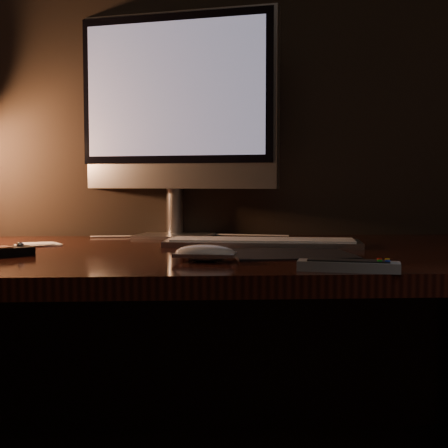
{
  "coord_description": "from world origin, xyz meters",
  "views": [
    {
      "loc": [
        -0.02,
        0.47,
        0.91
      ],
      "look_at": [
        0.05,
        1.73,
        0.82
      ],
      "focal_mm": 50.0,
      "sensor_mm": 36.0,
      "label": 1
    }
  ],
  "objects": [
    {
      "name": "monitor",
      "position": [
        -0.06,
        2.18,
        1.11
      ],
      "size": [
        0.56,
        0.23,
        0.61
      ],
      "rotation": [
        0.0,
        0.0,
        -0.33
      ],
      "color": "silver",
      "rests_on": "desk"
    },
    {
      "name": "tv_remote",
      "position": [
        0.26,
        1.52,
        0.76
      ],
      "size": [
        0.18,
        0.09,
        0.02
      ],
      "rotation": [
        0.0,
        0.0,
        -0.29
      ],
      "color": "gray",
      "rests_on": "desk"
    },
    {
      "name": "mousepad",
      "position": [
        0.2,
        1.77,
        0.75
      ],
      "size": [
        0.26,
        0.21,
        0.0
      ],
      "primitive_type": "cube",
      "rotation": [
        0.0,
        0.0,
        0.07
      ],
      "color": "black",
      "rests_on": "desk"
    },
    {
      "name": "papers",
      "position": [
        -0.38,
        1.98,
        0.75
      ],
      "size": [
        0.12,
        0.1,
        0.01
      ],
      "primitive_type": "cube",
      "rotation": [
        0.0,
        0.0,
        0.36
      ],
      "color": "white",
      "rests_on": "desk"
    },
    {
      "name": "mouse",
      "position": [
        0.01,
        1.67,
        0.76
      ],
      "size": [
        0.13,
        0.08,
        0.02
      ],
      "primitive_type": "ellipsoid",
      "rotation": [
        0.0,
        0.0,
        -0.2
      ],
      "color": "white",
      "rests_on": "desk"
    },
    {
      "name": "keyboard",
      "position": [
        0.16,
        1.94,
        0.76
      ],
      "size": [
        0.48,
        0.2,
        0.02
      ],
      "primitive_type": "cube",
      "rotation": [
        0.0,
        0.0,
        -0.16
      ],
      "color": "silver",
      "rests_on": "desk"
    },
    {
      "name": "cable",
      "position": [
        -0.01,
        2.19,
        0.75
      ],
      "size": [
        0.54,
        0.08,
        0.0
      ],
      "primitive_type": "cylinder",
      "rotation": [
        0.0,
        1.57,
        -0.13
      ],
      "color": "white",
      "rests_on": "desk"
    },
    {
      "name": "desk",
      "position": [
        0.0,
        1.93,
        0.62
      ],
      "size": [
        1.6,
        0.75,
        0.75
      ],
      "color": "black",
      "rests_on": "ground"
    }
  ]
}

